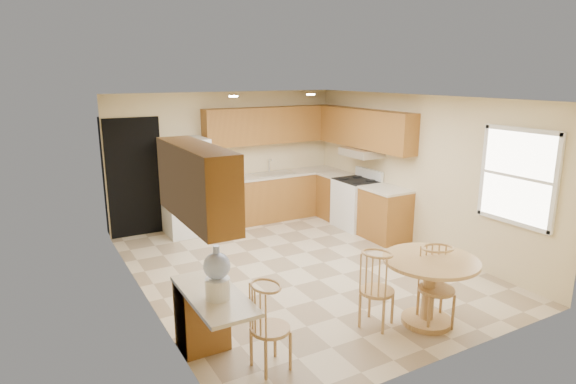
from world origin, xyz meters
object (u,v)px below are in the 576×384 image
chair_table_a (382,284)px  chair_table_b (443,282)px  water_crock (217,275)px  dining_table (429,281)px  chair_desk (274,322)px  refrigerator (186,187)px  stove (356,203)px

chair_table_a → chair_table_b: (0.60, -0.32, 0.02)m
chair_table_b → water_crock: 2.57m
dining_table → chair_table_b: (0.05, -0.16, 0.04)m
chair_desk → water_crock: 0.71m
refrigerator → stove: size_ratio=1.59×
chair_desk → chair_table_a: bearing=91.0°
chair_table_a → chair_desk: (-1.43, -0.13, -0.01)m
refrigerator → stove: 3.15m
chair_desk → water_crock: bearing=-126.3°
chair_table_b → dining_table: bearing=-52.7°
water_crock → refrigerator: bearing=76.0°
stove → chair_table_b: 3.76m
dining_table → chair_table_a: (-0.55, 0.16, 0.02)m
dining_table → chair_table_a: bearing=163.3°
dining_table → chair_table_b: size_ratio=1.17×
refrigerator → chair_table_a: bearing=-79.2°
chair_table_b → water_crock: water_crock is taller
chair_desk → refrigerator: bearing=168.1°
dining_table → chair_table_b: 0.17m
stove → dining_table: bearing=-114.3°
dining_table → chair_table_b: chair_table_b is taller
chair_table_b → stove: bearing=-92.7°
refrigerator → chair_table_a: refrigerator is taller
chair_table_b → water_crock: size_ratio=1.76×
chair_table_a → chair_desk: bearing=-113.0°
chair_table_a → chair_desk: size_ratio=1.01×
stove → chair_table_b: bearing=-112.6°
stove → chair_table_a: size_ratio=1.22×
stove → water_crock: bearing=-142.7°
stove → dining_table: (-1.49, -3.31, 0.05)m
dining_table → chair_desk: 1.98m
water_crock → chair_desk: bearing=-32.0°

